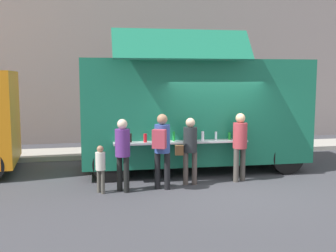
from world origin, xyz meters
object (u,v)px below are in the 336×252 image
(trash_bin, at_px, (286,136))
(child_near_queue, at_px, (100,165))
(food_truck_main, at_px, (193,111))
(customer_extra_browsing, at_px, (240,141))
(customer_front_ordering, at_px, (190,145))
(customer_rear_waiting, at_px, (123,149))
(customer_mid_with_backpack, at_px, (162,144))

(trash_bin, bearing_deg, child_near_queue, -147.85)
(food_truck_main, distance_m, child_near_queue, 3.49)
(customer_extra_browsing, bearing_deg, customer_front_ordering, 69.40)
(customer_front_ordering, distance_m, child_near_queue, 2.20)
(customer_extra_browsing, bearing_deg, trash_bin, -63.34)
(customer_extra_browsing, relative_size, child_near_queue, 1.58)
(customer_rear_waiting, xyz_separation_m, child_near_queue, (-0.51, -0.02, -0.35))
(customer_mid_with_backpack, height_order, child_near_queue, customer_mid_with_backpack)
(food_truck_main, bearing_deg, customer_extra_browsing, -62.73)
(customer_rear_waiting, xyz_separation_m, customer_extra_browsing, (2.96, 0.34, 0.03))
(customer_mid_with_backpack, distance_m, customer_extra_browsing, 2.09)
(customer_extra_browsing, height_order, child_near_queue, customer_extra_browsing)
(food_truck_main, relative_size, child_near_queue, 5.70)
(customer_rear_waiting, relative_size, child_near_queue, 1.54)
(customer_front_ordering, xyz_separation_m, customer_mid_with_backpack, (-0.74, -0.31, 0.11))
(trash_bin, bearing_deg, customer_rear_waiting, -145.96)
(food_truck_main, xyz_separation_m, trash_bin, (4.15, 2.32, -1.20))
(food_truck_main, distance_m, customer_rear_waiting, 3.01)
(child_near_queue, bearing_deg, customer_front_ordering, -28.49)
(customer_rear_waiting, bearing_deg, customer_mid_with_backpack, -40.05)
(child_near_queue, bearing_deg, trash_bin, -4.48)
(food_truck_main, bearing_deg, customer_mid_with_backpack, -121.50)
(customer_rear_waiting, bearing_deg, customer_extra_browsing, -32.37)
(customer_extra_browsing, bearing_deg, customer_mid_with_backpack, 77.02)
(trash_bin, distance_m, child_near_queue, 8.07)
(trash_bin, distance_m, customer_extra_browsing, 5.21)
(food_truck_main, bearing_deg, customer_rear_waiting, -136.71)
(customer_front_ordering, relative_size, customer_mid_with_backpack, 0.93)
(customer_mid_with_backpack, distance_m, customer_rear_waiting, 0.91)
(food_truck_main, distance_m, customer_front_ordering, 1.89)
(trash_bin, height_order, child_near_queue, child_near_queue)
(customer_mid_with_backpack, bearing_deg, child_near_queue, 114.88)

